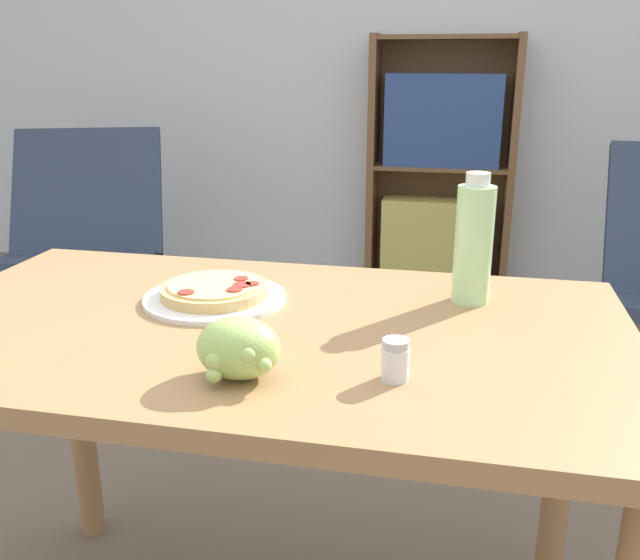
# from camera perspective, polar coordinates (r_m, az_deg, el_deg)

# --- Properties ---
(wall_back) EXTENTS (8.00, 0.05, 2.60)m
(wall_back) POSITION_cam_1_polar(r_m,az_deg,el_deg) (3.74, 5.97, 19.74)
(wall_back) COLOR silver
(wall_back) RESTS_ON ground_plane
(dining_table) EXTENTS (1.26, 0.72, 0.75)m
(dining_table) POSITION_cam_1_polar(r_m,az_deg,el_deg) (1.22, -4.88, -8.40)
(dining_table) COLOR #A37549
(dining_table) RESTS_ON ground_plane
(pizza_on_plate) EXTENTS (0.27, 0.27, 0.04)m
(pizza_on_plate) POSITION_cam_1_polar(r_m,az_deg,el_deg) (1.28, -8.83, -1.12)
(pizza_on_plate) COLOR white
(pizza_on_plate) RESTS_ON dining_table
(grape_bunch) EXTENTS (0.12, 0.10, 0.09)m
(grape_bunch) POSITION_cam_1_polar(r_m,az_deg,el_deg) (0.96, -6.95, -5.77)
(grape_bunch) COLOR #A8CC66
(grape_bunch) RESTS_ON dining_table
(drink_bottle) EXTENTS (0.07, 0.07, 0.24)m
(drink_bottle) POSITION_cam_1_polar(r_m,az_deg,el_deg) (1.27, 12.81, 3.10)
(drink_bottle) COLOR #B7EAA3
(drink_bottle) RESTS_ON dining_table
(salt_shaker) EXTENTS (0.04, 0.04, 0.06)m
(salt_shaker) POSITION_cam_1_polar(r_m,az_deg,el_deg) (0.96, 6.36, -6.71)
(salt_shaker) COLOR white
(salt_shaker) RESTS_ON dining_table
(lounge_chair_near) EXTENTS (0.86, 0.94, 0.88)m
(lounge_chair_near) POSITION_cam_1_polar(r_m,az_deg,el_deg) (3.22, -18.96, 0.87)
(lounge_chair_near) COLOR black
(lounge_chair_near) RESTS_ON ground_plane
(bookshelf) EXTENTS (0.74, 0.25, 1.31)m
(bookshelf) POSITION_cam_1_polar(r_m,az_deg,el_deg) (3.61, 10.06, 8.50)
(bookshelf) COLOR brown
(bookshelf) RESTS_ON ground_plane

